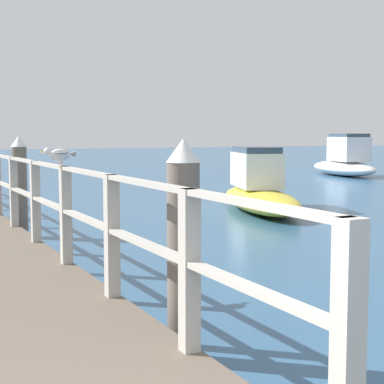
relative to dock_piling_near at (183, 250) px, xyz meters
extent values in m
cube|color=#B2ADA3|center=(-0.38, -2.51, 0.04)|extent=(0.12, 0.12, 1.15)
cube|color=#B2ADA3|center=(-0.38, -0.88, 0.04)|extent=(0.12, 0.12, 1.15)
cube|color=#B2ADA3|center=(-0.38, 0.75, 0.04)|extent=(0.12, 0.12, 1.15)
cube|color=#B2ADA3|center=(-0.38, 2.38, 0.04)|extent=(0.12, 0.12, 1.15)
cube|color=#B2ADA3|center=(-0.38, 4.00, 0.04)|extent=(0.12, 0.12, 1.15)
cube|color=#B2ADA3|center=(-0.38, 5.63, 0.04)|extent=(0.12, 0.12, 1.15)
cylinder|color=#6B6056|center=(0.00, 0.00, -0.11)|extent=(0.28, 0.28, 1.71)
cone|color=white|center=(0.00, 0.00, 0.85)|extent=(0.29, 0.29, 0.20)
cylinder|color=#6B6056|center=(0.00, 7.11, -0.11)|extent=(0.28, 0.28, 1.71)
cone|color=white|center=(0.00, 7.11, 0.85)|extent=(0.29, 0.29, 0.20)
ellipsoid|color=white|center=(-0.38, 2.59, 0.74)|extent=(0.31, 0.22, 0.15)
sphere|color=white|center=(-0.54, 2.53, 0.78)|extent=(0.09, 0.09, 0.09)
cone|color=gold|center=(-0.60, 2.51, 0.78)|extent=(0.06, 0.04, 0.02)
cone|color=#939399|center=(-0.22, 2.65, 0.75)|extent=(0.10, 0.09, 0.07)
ellipsoid|color=#939399|center=(-0.38, 2.59, 0.76)|extent=(0.27, 0.24, 0.04)
cylinder|color=tan|center=(-0.36, 2.57, 0.64)|extent=(0.01, 0.01, 0.05)
cylinder|color=tan|center=(-0.38, 2.62, 0.64)|extent=(0.01, 0.01, 0.05)
ellipsoid|color=gold|center=(6.26, 8.42, -0.68)|extent=(3.18, 5.42, 0.56)
cube|color=white|center=(6.43, 8.91, 0.05)|extent=(1.62, 2.29, 0.90)
cube|color=#334756|center=(6.43, 8.91, 0.58)|extent=(1.49, 2.07, 0.16)
ellipsoid|color=white|center=(17.11, 17.96, -0.61)|extent=(3.29, 5.73, 0.70)
cube|color=white|center=(16.97, 17.44, 0.29)|extent=(1.76, 2.41, 1.12)
cube|color=#334756|center=(16.97, 17.44, 0.93)|extent=(1.62, 2.18, 0.16)
camera|label=1|loc=(-2.23, -4.61, 0.98)|focal=57.02mm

